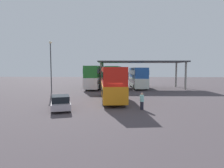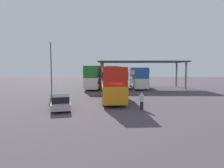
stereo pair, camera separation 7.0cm
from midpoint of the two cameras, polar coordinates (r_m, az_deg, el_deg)
ground_plane at (r=19.50m, az=-0.44°, el=-6.78°), size 140.00×140.00×0.00m
double_decker_main at (r=22.99m, az=0.09°, el=0.53°), size 3.65×10.36×4.02m
parked_hatchback at (r=18.55m, az=-15.16°, el=-5.41°), size 2.85×4.27×1.35m
double_decker_near_canopy at (r=37.43m, az=-4.87°, el=2.37°), size 2.84×11.55×4.37m
double_decker_mid_row at (r=38.13m, az=0.77°, el=2.39°), size 3.09×10.57×4.33m
double_decker_far_right at (r=37.91m, az=7.90°, el=2.12°), size 3.05×10.55×4.06m
depot_canopy at (r=37.76m, az=8.94°, el=6.25°), size 16.95×7.13×5.32m
lamppost_tall at (r=33.43m, az=-17.87°, el=6.80°), size 0.44×0.44×8.44m
pedestrian_waiting at (r=18.06m, az=9.07°, el=-5.18°), size 0.38×0.38×1.60m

